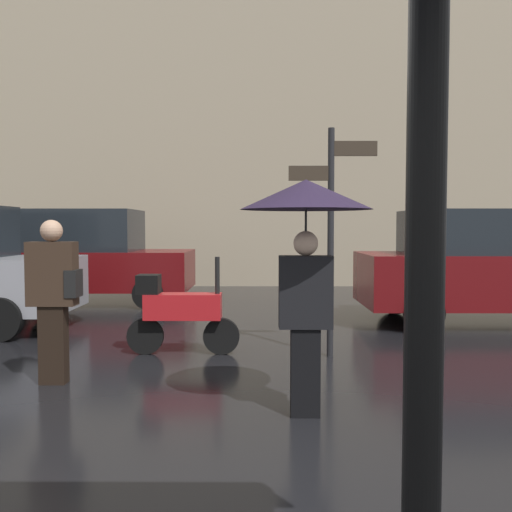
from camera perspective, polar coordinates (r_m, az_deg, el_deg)
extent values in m
cylinder|color=black|center=(1.25, 16.61, -8.87)|extent=(0.08, 0.08, 2.71)
cube|color=black|center=(4.90, 5.00, -11.59)|extent=(0.25, 0.16, 0.76)
cube|color=black|center=(4.78, 5.04, -3.64)|extent=(0.45, 0.20, 0.61)
sphere|color=beige|center=(4.75, 5.06, 1.28)|extent=(0.21, 0.21, 0.21)
cylinder|color=black|center=(4.75, 5.07, 2.90)|extent=(0.02, 0.02, 0.30)
cone|color=#241A32|center=(4.76, 5.08, 6.22)|extent=(1.12, 1.12, 0.25)
cube|color=black|center=(6.21, -19.82, -8.42)|extent=(0.26, 0.17, 0.81)
cube|color=#332319|center=(6.11, -19.94, -1.69)|extent=(0.48, 0.22, 0.65)
sphere|color=tan|center=(6.09, -20.01, 2.41)|extent=(0.22, 0.22, 0.22)
cube|color=black|center=(6.04, -17.99, -2.64)|extent=(0.12, 0.24, 0.28)
cylinder|color=black|center=(7.19, -3.53, -8.10)|extent=(0.46, 0.09, 0.46)
cylinder|color=black|center=(7.32, -11.15, -7.96)|extent=(0.46, 0.09, 0.46)
cube|color=red|center=(7.18, -7.39, -5.07)|extent=(0.96, 0.32, 0.32)
cube|color=black|center=(7.21, -10.82, -2.82)|extent=(0.28, 0.28, 0.24)
cylinder|color=black|center=(7.09, -3.94, -2.30)|extent=(0.06, 0.06, 0.55)
cube|color=#590C0F|center=(12.41, -16.09, -1.34)|extent=(4.09, 1.87, 0.80)
cube|color=black|center=(12.43, -17.05, 2.50)|extent=(2.25, 1.72, 0.86)
cylinder|color=black|center=(13.05, -9.28, -2.82)|extent=(0.61, 0.18, 0.61)
cylinder|color=black|center=(11.22, -10.88, -3.78)|extent=(0.61, 0.18, 0.61)
cylinder|color=black|center=(13.75, -20.28, -2.68)|extent=(0.61, 0.18, 0.61)
cylinder|color=black|center=(12.02, -23.43, -3.52)|extent=(0.61, 0.18, 0.61)
cube|color=#590C0F|center=(10.24, 22.87, -2.18)|extent=(4.37, 1.88, 0.86)
cube|color=black|center=(10.12, 21.82, 2.28)|extent=(2.41, 1.73, 0.72)
cylinder|color=black|center=(10.73, 13.83, -4.12)|extent=(0.60, 0.18, 0.60)
cylinder|color=black|center=(8.93, 16.66, -5.58)|extent=(0.60, 0.18, 0.60)
cylinder|color=black|center=(10.33, -20.36, -4.45)|extent=(0.62, 0.18, 0.62)
cylinder|color=black|center=(8.73, -24.44, -5.86)|extent=(0.62, 0.18, 0.62)
cylinder|color=black|center=(6.99, 7.56, 1.29)|extent=(0.08, 0.08, 2.82)
cube|color=#33281E|center=(7.10, 9.91, 10.67)|extent=(0.56, 0.04, 0.18)
cube|color=#33281E|center=(6.99, 5.48, 8.34)|extent=(0.52, 0.04, 0.18)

